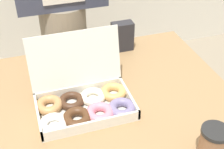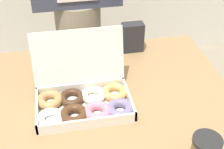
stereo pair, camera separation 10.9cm
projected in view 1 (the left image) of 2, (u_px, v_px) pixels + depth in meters
donut_box at (85, 101)px, 1.12m from camera, size 0.37×0.27×0.25m
coffee_cup at (213, 143)px, 0.93m from camera, size 0.09×0.09×0.11m
napkin_holder at (122, 36)px, 1.43m from camera, size 0.10×0.05×0.14m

